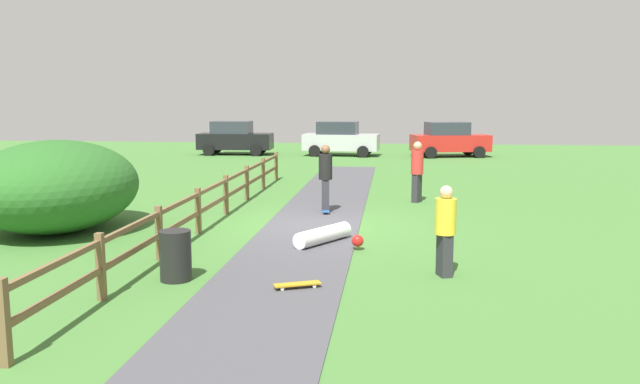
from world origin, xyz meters
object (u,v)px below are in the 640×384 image
object	(u,v)px
skater_fallen	(326,235)
parked_car_red	(449,139)
bush_large	(56,186)
parked_car_silver	(340,139)
parked_car_black	(235,138)
skater_riding	(325,175)
bystander_yellow	(445,227)
trash_bin	(176,256)
bystander_red	(417,169)
skateboard_loose	(297,284)

from	to	relation	value
skater_fallen	parked_car_red	bearing A→B (deg)	78.32
bush_large	parked_car_red	world-z (taller)	bush_large
bush_large	parked_car_silver	world-z (taller)	bush_large
bush_large	parked_car_black	xyz separation A→B (m)	(-0.96, 21.40, -0.15)
skater_riding	bystander_yellow	size ratio (longest dim) A/B	1.14
trash_bin	parked_car_red	xyz separation A→B (m)	(6.91, 25.18, 0.51)
skater_fallen	parked_car_black	world-z (taller)	parked_car_black
trash_bin	parked_car_silver	bearing A→B (deg)	88.06
parked_car_silver	parked_car_red	xyz separation A→B (m)	(6.06, -0.02, 0.00)
skater_riding	bush_large	bearing A→B (deg)	-152.78
trash_bin	parked_car_black	xyz separation A→B (m)	(-5.24, 25.19, 0.51)
trash_bin	bystander_red	distance (m)	10.27
bush_large	skater_riding	size ratio (longest dim) A/B	2.36
trash_bin	bystander_yellow	distance (m)	4.85
skater_fallen	bystander_yellow	size ratio (longest dim) A/B	0.95
bystander_yellow	parked_car_red	distance (m)	24.46
bush_large	bystander_red	bearing A→B (deg)	31.38
bush_large	bystander_yellow	bearing A→B (deg)	-18.19
skater_riding	skateboard_loose	world-z (taller)	skater_riding
skateboard_loose	bystander_yellow	size ratio (longest dim) A/B	0.49
skater_riding	parked_car_silver	distance (m)	18.24
parked_car_black	skater_fallen	bearing A→B (deg)	-71.02
bush_large	bystander_yellow	xyz separation A→B (m)	(9.04, -2.97, -0.20)
bush_large	skater_fallen	distance (m)	6.72
skater_riding	bystander_red	xyz separation A→B (m)	(2.62, 2.19, -0.04)
trash_bin	skateboard_loose	bearing A→B (deg)	-7.59
skateboard_loose	parked_car_silver	size ratio (longest dim) A/B	0.19
trash_bin	parked_car_silver	size ratio (longest dim) A/B	0.21
skateboard_loose	parked_car_black	xyz separation A→B (m)	(-7.47, 25.48, 0.87)
bystander_red	parked_car_silver	size ratio (longest dim) A/B	0.44
trash_bin	bystander_yellow	xyz separation A→B (m)	(4.76, 0.81, 0.46)
skater_fallen	parked_car_silver	size ratio (longest dim) A/B	0.37
bystander_yellow	parked_car_red	xyz separation A→B (m)	(2.15, 24.36, 0.04)
bystander_yellow	bystander_red	size ratio (longest dim) A/B	0.88
trash_bin	skater_fallen	distance (m)	3.91
skater_riding	skater_fallen	distance (m)	3.99
skater_fallen	bystander_yellow	distance (m)	3.41
skateboard_loose	parked_car_black	world-z (taller)	parked_car_black
skater_fallen	parked_car_red	xyz separation A→B (m)	(4.56, 22.07, 0.76)
skater_fallen	skateboard_loose	distance (m)	3.41
parked_car_red	parked_car_black	distance (m)	12.15
bush_large	skater_riding	distance (m)	6.99
skateboard_loose	parked_car_silver	distance (m)	25.54
parked_car_silver	skateboard_loose	bearing A→B (deg)	-86.92
bystander_yellow	parked_car_silver	bearing A→B (deg)	99.11
trash_bin	skater_riding	world-z (taller)	skater_riding
skater_riding	parked_car_silver	world-z (taller)	skater_riding
bush_large	parked_car_black	world-z (taller)	bush_large
trash_bin	parked_car_silver	distance (m)	25.21
skateboard_loose	parked_car_silver	bearing A→B (deg)	93.08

